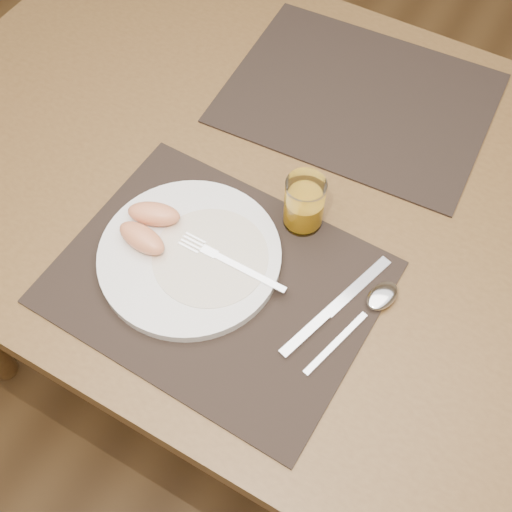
% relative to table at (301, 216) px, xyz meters
% --- Properties ---
extents(ground, '(5.00, 5.00, 0.00)m').
position_rel_table_xyz_m(ground, '(0.00, 0.00, -0.67)').
color(ground, brown).
rests_on(ground, ground).
extents(table, '(1.40, 0.90, 0.75)m').
position_rel_table_xyz_m(table, '(0.00, 0.00, 0.00)').
color(table, brown).
rests_on(table, ground).
extents(placemat_near, '(0.46, 0.36, 0.00)m').
position_rel_table_xyz_m(placemat_near, '(-0.03, -0.22, 0.09)').
color(placemat_near, black).
rests_on(placemat_near, table).
extents(placemat_far, '(0.47, 0.37, 0.00)m').
position_rel_table_xyz_m(placemat_far, '(-0.01, 0.22, 0.09)').
color(placemat_far, black).
rests_on(placemat_far, table).
extents(plate, '(0.27, 0.27, 0.02)m').
position_rel_table_xyz_m(plate, '(-0.08, -0.21, 0.10)').
color(plate, white).
rests_on(plate, placemat_near).
extents(plate_dressing, '(0.17, 0.17, 0.00)m').
position_rel_table_xyz_m(plate_dressing, '(-0.05, -0.20, 0.10)').
color(plate_dressing, white).
rests_on(plate_dressing, plate).
extents(fork, '(0.17, 0.02, 0.00)m').
position_rel_table_xyz_m(fork, '(-0.03, -0.19, 0.11)').
color(fork, silver).
rests_on(fork, plate).
extents(knife, '(0.08, 0.22, 0.01)m').
position_rel_table_xyz_m(knife, '(0.14, -0.19, 0.09)').
color(knife, silver).
rests_on(knife, placemat_near).
extents(spoon, '(0.07, 0.19, 0.01)m').
position_rel_table_xyz_m(spoon, '(0.19, -0.14, 0.09)').
color(spoon, silver).
rests_on(spoon, placemat_near).
extents(juice_glass, '(0.06, 0.06, 0.09)m').
position_rel_table_xyz_m(juice_glass, '(0.03, -0.06, 0.13)').
color(juice_glass, white).
rests_on(juice_glass, placemat_near).
extents(grapefruit_wedges, '(0.10, 0.10, 0.03)m').
position_rel_table_xyz_m(grapefruit_wedges, '(-0.15, -0.20, 0.12)').
color(grapefruit_wedges, '#E38D5C').
rests_on(grapefruit_wedges, plate).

